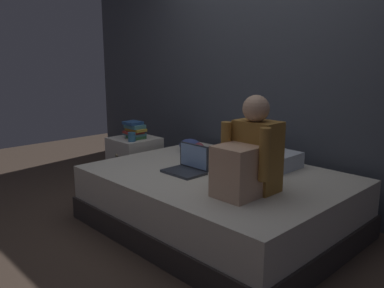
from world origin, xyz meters
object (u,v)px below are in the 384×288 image
bed (217,200)px  clothes_pile (192,146)px  book_stack (135,130)px  nightstand (135,163)px  person_sitting (249,157)px  mug (132,137)px  laptop (188,166)px  pillow (264,158)px

bed → clothes_pile: size_ratio=7.40×
bed → book_stack: bearing=175.0°
nightstand → bed: bearing=-5.5°
nightstand → clothes_pile: 0.73m
person_sitting → mug: size_ratio=7.28×
nightstand → laptop: size_ratio=1.68×
pillow → clothes_pile: size_ratio=2.07×
mug → clothes_pile: 0.62m
laptop → mug: bearing=170.5°
laptop → book_stack: size_ratio=1.31×
nightstand → pillow: pillow is taller
mug → pillow: bearing=19.1°
clothes_pile → person_sitting: bearing=-26.0°
book_stack → person_sitting: bearing=-10.2°
nightstand → mug: bearing=-42.7°
bed → person_sitting: 0.69m
nightstand → person_sitting: size_ratio=0.82×
bed → laptop: size_ratio=6.25×
laptop → mug: size_ratio=3.56×
mug → clothes_pile: mug is taller
laptop → clothes_pile: size_ratio=1.18×
laptop → clothes_pile: 0.69m
nightstand → book_stack: 0.36m
laptop → mug: 1.01m
bed → mug: bearing=179.8°
bed → person_sitting: person_sitting is taller
bed → nightstand: nightstand is taller
person_sitting → book_stack: (-1.72, 0.31, -0.08)m
person_sitting → laptop: bearing=176.6°
person_sitting → pillow: person_sitting is taller
person_sitting → mug: 1.65m
person_sitting → bed: bearing=156.4°
person_sitting → laptop: 0.66m
person_sitting → clothes_pile: 1.24m
clothes_pile → nightstand: bearing=-161.9°
person_sitting → clothes_pile: bearing=154.0°
bed → pillow: pillow is taller
mug → nightstand: bearing=137.3°
mug → bed: bearing=-0.2°
bed → book_stack: size_ratio=8.21×
bed → clothes_pile: bearing=152.4°
book_stack → clothes_pile: book_stack is taller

